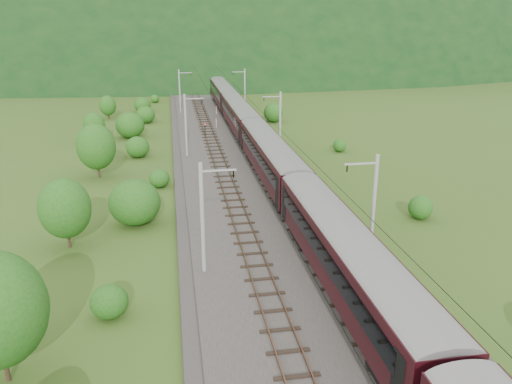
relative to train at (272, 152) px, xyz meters
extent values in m
plane|color=#344D18|center=(-2.40, -18.72, -3.80)|extent=(600.00, 600.00, 0.00)
cube|color=#38332D|center=(-2.40, -8.72, -3.65)|extent=(14.00, 220.00, 0.30)
cube|color=brown|center=(-5.52, -8.72, -3.31)|extent=(0.08, 220.00, 0.15)
cube|color=brown|center=(-4.08, -8.72, -3.31)|extent=(0.08, 220.00, 0.15)
cube|color=black|center=(-4.80, -8.72, -3.44)|extent=(2.40, 220.00, 0.12)
cube|color=brown|center=(-0.72, -8.72, -3.31)|extent=(0.08, 220.00, 0.15)
cube|color=brown|center=(0.72, -8.72, -3.31)|extent=(0.08, 220.00, 0.15)
cube|color=black|center=(0.00, -8.72, -3.44)|extent=(2.40, 220.00, 0.12)
cylinder|color=gray|center=(-8.60, -18.72, 0.50)|extent=(0.28, 0.28, 8.00)
cube|color=gray|center=(-7.40, -18.72, 3.90)|extent=(2.40, 0.12, 0.12)
cylinder|color=black|center=(-6.40, -18.72, 3.60)|extent=(0.10, 0.10, 0.50)
cylinder|color=gray|center=(-8.60, 13.28, 0.50)|extent=(0.28, 0.28, 8.00)
cube|color=gray|center=(-7.40, 13.28, 3.90)|extent=(2.40, 0.12, 0.12)
cylinder|color=black|center=(-6.40, 13.28, 3.60)|extent=(0.10, 0.10, 0.50)
cylinder|color=gray|center=(-8.60, 45.28, 0.50)|extent=(0.28, 0.28, 8.00)
cube|color=gray|center=(-7.40, 45.28, 3.90)|extent=(2.40, 0.12, 0.12)
cylinder|color=black|center=(-6.40, 45.28, 3.60)|extent=(0.10, 0.10, 0.50)
cylinder|color=gray|center=(-8.60, 77.28, 0.50)|extent=(0.28, 0.28, 8.00)
cube|color=gray|center=(-7.40, 77.28, 3.90)|extent=(2.40, 0.12, 0.12)
cylinder|color=black|center=(-6.40, 77.28, 3.60)|extent=(0.10, 0.10, 0.50)
cylinder|color=gray|center=(-8.60, 109.28, 0.50)|extent=(0.28, 0.28, 8.00)
cube|color=gray|center=(-7.40, 109.28, 3.90)|extent=(2.40, 0.12, 0.12)
cylinder|color=black|center=(-6.40, 109.28, 3.60)|extent=(0.10, 0.10, 0.50)
cylinder|color=gray|center=(3.80, -18.72, 0.50)|extent=(0.28, 0.28, 8.00)
cube|color=gray|center=(2.60, -18.72, 3.90)|extent=(2.40, 0.12, 0.12)
cylinder|color=black|center=(1.60, -18.72, 3.60)|extent=(0.10, 0.10, 0.50)
cylinder|color=gray|center=(3.80, 13.28, 0.50)|extent=(0.28, 0.28, 8.00)
cube|color=gray|center=(2.60, 13.28, 3.90)|extent=(2.40, 0.12, 0.12)
cylinder|color=black|center=(1.60, 13.28, 3.60)|extent=(0.10, 0.10, 0.50)
cylinder|color=gray|center=(3.80, 45.28, 0.50)|extent=(0.28, 0.28, 8.00)
cube|color=gray|center=(2.60, 45.28, 3.90)|extent=(2.40, 0.12, 0.12)
cylinder|color=black|center=(1.60, 45.28, 3.60)|extent=(0.10, 0.10, 0.50)
cylinder|color=gray|center=(3.80, 77.28, 0.50)|extent=(0.28, 0.28, 8.00)
cube|color=gray|center=(2.60, 77.28, 3.90)|extent=(2.40, 0.12, 0.12)
cylinder|color=black|center=(1.60, 77.28, 3.60)|extent=(0.10, 0.10, 0.50)
cylinder|color=gray|center=(3.80, 109.28, 0.50)|extent=(0.28, 0.28, 8.00)
cube|color=gray|center=(2.60, 109.28, 3.90)|extent=(2.40, 0.12, 0.12)
cylinder|color=black|center=(1.60, 109.28, 3.60)|extent=(0.10, 0.10, 0.50)
cylinder|color=black|center=(-4.80, -8.72, 3.30)|extent=(0.03, 198.00, 0.03)
cylinder|color=black|center=(0.00, -8.72, 3.30)|extent=(0.03, 198.00, 0.03)
ellipsoid|color=black|center=(-2.40, 241.28, -3.80)|extent=(504.00, 360.00, 244.00)
cube|color=black|center=(0.00, -23.99, -0.62)|extent=(3.15, 23.93, 3.26)
cylinder|color=slate|center=(0.00, -23.99, 0.85)|extent=(3.15, 23.81, 3.15)
cube|color=black|center=(-1.60, -23.99, -0.23)|extent=(0.05, 21.06, 1.25)
cube|color=black|center=(1.60, -23.99, -0.23)|extent=(0.05, 21.06, 1.25)
cube|color=black|center=(0.00, -32.36, -2.74)|extent=(2.39, 3.48, 0.98)
cube|color=black|center=(0.00, -15.61, -2.74)|extent=(2.39, 3.48, 0.98)
cube|color=black|center=(0.00, 0.48, -0.62)|extent=(3.15, 23.93, 3.26)
cylinder|color=slate|center=(0.00, 0.48, 0.85)|extent=(3.15, 23.81, 3.15)
cube|color=black|center=(-1.60, 0.48, -0.23)|extent=(0.05, 21.06, 1.25)
cube|color=black|center=(1.60, 0.48, -0.23)|extent=(0.05, 21.06, 1.25)
cube|color=black|center=(0.00, -7.90, -2.74)|extent=(2.39, 3.48, 0.98)
cube|color=black|center=(0.00, 8.85, -2.74)|extent=(2.39, 3.48, 0.98)
cube|color=black|center=(0.00, 24.94, -0.62)|extent=(3.15, 23.93, 3.26)
cylinder|color=slate|center=(0.00, 24.94, 0.85)|extent=(3.15, 23.81, 3.15)
cube|color=black|center=(-1.60, 24.94, -0.23)|extent=(0.05, 21.06, 1.25)
cube|color=black|center=(1.60, 24.94, -0.23)|extent=(0.05, 21.06, 1.25)
cube|color=black|center=(0.00, 16.56, -2.74)|extent=(2.39, 3.48, 0.98)
cube|color=black|center=(0.00, 33.31, -2.74)|extent=(2.39, 3.48, 0.98)
cube|color=black|center=(0.00, 49.40, -0.62)|extent=(3.15, 23.93, 3.26)
cylinder|color=slate|center=(0.00, 49.40, 0.85)|extent=(3.15, 23.81, 3.15)
cube|color=black|center=(-1.60, 49.40, -0.23)|extent=(0.05, 21.06, 1.25)
cube|color=black|center=(1.60, 49.40, -0.23)|extent=(0.05, 21.06, 1.25)
cube|color=black|center=(0.00, 41.02, -2.74)|extent=(2.39, 3.48, 0.98)
cube|color=black|center=(0.00, 57.78, -2.74)|extent=(2.39, 3.48, 0.98)
cube|color=#121792|center=(0.00, 83.65, -0.62)|extent=(3.15, 19.58, 3.26)
cylinder|color=slate|center=(0.00, 83.65, 0.85)|extent=(3.15, 19.48, 3.15)
cube|color=black|center=(-1.60, 83.65, -0.23)|extent=(0.05, 17.23, 1.25)
cube|color=black|center=(1.60, 83.65, -0.23)|extent=(0.05, 17.23, 1.25)
cube|color=black|center=(0.00, 76.80, -2.74)|extent=(2.39, 3.48, 0.98)
cube|color=black|center=(0.00, 90.51, -2.74)|extent=(2.39, 3.48, 0.98)
cube|color=gold|center=(0.00, 93.25, -0.84)|extent=(3.22, 0.50, 2.94)
cube|color=gold|center=(0.00, 74.06, -0.84)|extent=(3.22, 0.50, 2.94)
cube|color=black|center=(0.00, 86.65, 1.61)|extent=(0.08, 1.60, 0.98)
cylinder|color=red|center=(-3.16, 30.39, -2.75)|extent=(0.16, 0.16, 1.51)
cylinder|color=red|center=(-2.03, 42.42, -2.78)|extent=(0.15, 0.15, 1.44)
cylinder|color=black|center=(-5.43, 24.57, -2.64)|extent=(0.12, 0.12, 1.72)
sphere|color=red|center=(-5.43, 24.57, -1.74)|extent=(0.21, 0.21, 0.21)
ellipsoid|color=#1A5115|center=(-14.66, -23.08, -2.76)|extent=(2.31, 2.31, 2.08)
ellipsoid|color=#1A5115|center=(-13.93, -8.42, -1.77)|extent=(4.52, 4.52, 4.07)
ellipsoid|color=#1A5115|center=(-12.00, 1.65, -2.81)|extent=(2.21, 2.21, 1.99)
ellipsoid|color=#1A5115|center=(-14.97, 14.57, -2.41)|extent=(3.09, 3.09, 2.78)
ellipsoid|color=#1A5115|center=(-16.67, 26.40, -1.85)|extent=(4.33, 4.33, 3.90)
ellipsoid|color=#1A5115|center=(-14.83, 37.54, -2.34)|extent=(3.25, 3.25, 2.92)
ellipsoid|color=#1A5115|center=(-15.86, 48.51, -2.36)|extent=(3.21, 3.21, 2.89)
ellipsoid|color=#1A5115|center=(-13.78, 59.86, -2.95)|extent=(1.89, 1.89, 1.70)
ellipsoid|color=#1A5115|center=(-17.44, 74.26, -2.51)|extent=(2.86, 2.86, 2.58)
cylinder|color=black|center=(-19.15, -28.15, -1.89)|extent=(0.24, 0.24, 3.83)
cylinder|color=black|center=(-18.90, -12.45, -2.24)|extent=(0.24, 0.24, 3.12)
ellipsoid|color=#1A5115|center=(-18.90, -12.45, -0.46)|extent=(4.01, 4.01, 4.82)
cylinder|color=black|center=(-18.92, 6.36, -2.11)|extent=(0.24, 0.24, 3.39)
ellipsoid|color=#1A5115|center=(-18.92, 6.36, -0.17)|extent=(4.36, 4.36, 5.23)
cylinder|color=black|center=(-21.53, 23.97, -2.59)|extent=(0.24, 0.24, 2.43)
ellipsoid|color=#1A5115|center=(-21.53, 23.97, -1.20)|extent=(3.12, 3.12, 3.75)
cylinder|color=black|center=(-21.61, 42.25, -2.64)|extent=(0.24, 0.24, 2.32)
ellipsoid|color=#1A5115|center=(-21.61, 42.25, -1.32)|extent=(2.98, 2.98, 3.58)
ellipsoid|color=#1A5115|center=(11.52, -11.47, -2.82)|extent=(2.18, 2.18, 1.96)
ellipsoid|color=#1A5115|center=(12.10, 12.90, -2.99)|extent=(1.81, 1.81, 1.63)
ellipsoid|color=#1A5115|center=(7.27, 34.73, -2.29)|extent=(3.35, 3.35, 3.02)
camera|label=1|loc=(-10.26, -50.61, 13.52)|focal=35.00mm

